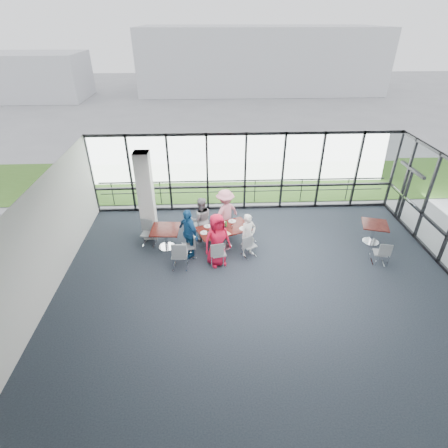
{
  "coord_description": "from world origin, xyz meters",
  "views": [
    {
      "loc": [
        -1.41,
        -7.84,
        6.98
      ],
      "look_at": [
        -0.98,
        1.91,
        1.1
      ],
      "focal_mm": 28.0,
      "sensor_mm": 36.0,
      "label": 1
    }
  ],
  "objects_px": {
    "chair_main_nr": "(249,245)",
    "chair_spare_r": "(380,253)",
    "chair_spare_la": "(180,255)",
    "chair_main_end": "(189,246)",
    "diner_near_right": "(248,235)",
    "chair_main_fr": "(225,222)",
    "side_table_right": "(374,227)",
    "chair_main_fl": "(200,225)",
    "diner_far_left": "(201,219)",
    "diner_end": "(188,233)",
    "structural_column": "(146,197)",
    "chair_main_nl": "(218,253)",
    "side_table_left": "(165,231)",
    "main_table": "(224,232)",
    "chair_spare_lb": "(148,234)",
    "diner_far_right": "(225,213)",
    "diner_near_left": "(217,240)"
  },
  "relations": [
    {
      "from": "chair_main_nr",
      "to": "chair_spare_la",
      "type": "distance_m",
      "value": 2.32
    },
    {
      "from": "chair_spare_la",
      "to": "chair_main_fr",
      "type": "bearing_deg",
      "value": 55.7
    },
    {
      "from": "diner_near_left",
      "to": "chair_main_fr",
      "type": "bearing_deg",
      "value": 56.11
    },
    {
      "from": "diner_near_left",
      "to": "diner_end",
      "type": "height_order",
      "value": "diner_near_left"
    },
    {
      "from": "chair_main_nl",
      "to": "chair_main_end",
      "type": "bearing_deg",
      "value": 142.09
    },
    {
      "from": "chair_main_nr",
      "to": "chair_spare_lb",
      "type": "height_order",
      "value": "chair_spare_lb"
    },
    {
      "from": "chair_main_end",
      "to": "chair_spare_la",
      "type": "bearing_deg",
      "value": -35.34
    },
    {
      "from": "diner_far_left",
      "to": "chair_main_nr",
      "type": "distance_m",
      "value": 1.97
    },
    {
      "from": "diner_end",
      "to": "structural_column",
      "type": "bearing_deg",
      "value": -165.62
    },
    {
      "from": "diner_far_right",
      "to": "chair_spare_la",
      "type": "distance_m",
      "value": 2.5
    },
    {
      "from": "diner_far_right",
      "to": "diner_near_right",
      "type": "bearing_deg",
      "value": 82.43
    },
    {
      "from": "side_table_right",
      "to": "chair_main_fl",
      "type": "distance_m",
      "value": 6.11
    },
    {
      "from": "diner_far_left",
      "to": "chair_spare_la",
      "type": "distance_m",
      "value": 1.77
    },
    {
      "from": "diner_end",
      "to": "chair_main_nr",
      "type": "distance_m",
      "value": 2.05
    },
    {
      "from": "diner_far_left",
      "to": "chair_main_fr",
      "type": "xyz_separation_m",
      "value": [
        0.88,
        0.41,
        -0.38
      ]
    },
    {
      "from": "chair_spare_la",
      "to": "side_table_right",
      "type": "bearing_deg",
      "value": 12.65
    },
    {
      "from": "chair_main_fl",
      "to": "chair_spare_la",
      "type": "distance_m",
      "value": 1.89
    },
    {
      "from": "side_table_left",
      "to": "chair_main_fl",
      "type": "height_order",
      "value": "chair_main_fl"
    },
    {
      "from": "chair_main_nr",
      "to": "chair_spare_r",
      "type": "height_order",
      "value": "chair_main_nr"
    },
    {
      "from": "side_table_right",
      "to": "diner_far_left",
      "type": "bearing_deg",
      "value": 175.54
    },
    {
      "from": "side_table_left",
      "to": "chair_spare_lb",
      "type": "relative_size",
      "value": 1.11
    },
    {
      "from": "diner_far_right",
      "to": "chair_main_fl",
      "type": "height_order",
      "value": "diner_far_right"
    },
    {
      "from": "diner_near_right",
      "to": "chair_main_nl",
      "type": "relative_size",
      "value": 1.7
    },
    {
      "from": "structural_column",
      "to": "side_table_left",
      "type": "height_order",
      "value": "structural_column"
    },
    {
      "from": "diner_end",
      "to": "chair_spare_la",
      "type": "distance_m",
      "value": 0.82
    },
    {
      "from": "chair_main_end",
      "to": "side_table_right",
      "type": "bearing_deg",
      "value": 84.24
    },
    {
      "from": "chair_main_fl",
      "to": "chair_main_end",
      "type": "xyz_separation_m",
      "value": [
        -0.36,
        -1.23,
        -0.06
      ]
    },
    {
      "from": "chair_main_nr",
      "to": "chair_main_fr",
      "type": "height_order",
      "value": "chair_main_fr"
    },
    {
      "from": "diner_near_left",
      "to": "chair_main_nr",
      "type": "relative_size",
      "value": 2.16
    },
    {
      "from": "main_table",
      "to": "side_table_right",
      "type": "bearing_deg",
      "value": -20.93
    },
    {
      "from": "chair_main_end",
      "to": "diner_far_right",
      "type": "bearing_deg",
      "value": 126.57
    },
    {
      "from": "chair_main_end",
      "to": "chair_main_nr",
      "type": "bearing_deg",
      "value": 78.13
    },
    {
      "from": "diner_far_right",
      "to": "chair_main_nr",
      "type": "height_order",
      "value": "diner_far_right"
    },
    {
      "from": "diner_far_left",
      "to": "chair_main_nl",
      "type": "bearing_deg",
      "value": 99.65
    },
    {
      "from": "side_table_right",
      "to": "chair_spare_r",
      "type": "height_order",
      "value": "chair_spare_r"
    },
    {
      "from": "side_table_right",
      "to": "chair_spare_r",
      "type": "distance_m",
      "value": 1.26
    },
    {
      "from": "side_table_left",
      "to": "side_table_right",
      "type": "relative_size",
      "value": 0.95
    },
    {
      "from": "side_table_left",
      "to": "diner_far_right",
      "type": "xyz_separation_m",
      "value": [
        2.07,
        0.8,
        0.24
      ]
    },
    {
      "from": "diner_end",
      "to": "chair_spare_la",
      "type": "relative_size",
      "value": 1.72
    },
    {
      "from": "diner_far_left",
      "to": "chair_main_fl",
      "type": "bearing_deg",
      "value": -84.86
    },
    {
      "from": "diner_near_right",
      "to": "diner_far_right",
      "type": "height_order",
      "value": "diner_far_right"
    },
    {
      "from": "diner_near_right",
      "to": "chair_main_nr",
      "type": "height_order",
      "value": "diner_near_right"
    },
    {
      "from": "main_table",
      "to": "chair_spare_r",
      "type": "relative_size",
      "value": 2.44
    },
    {
      "from": "chair_spare_la",
      "to": "diner_end",
      "type": "bearing_deg",
      "value": 72.45
    },
    {
      "from": "main_table",
      "to": "chair_main_fl",
      "type": "distance_m",
      "value": 1.08
    },
    {
      "from": "main_table",
      "to": "side_table_left",
      "type": "distance_m",
      "value": 1.98
    },
    {
      "from": "diner_near_right",
      "to": "structural_column",
      "type": "bearing_deg",
      "value": 129.6
    },
    {
      "from": "chair_spare_lb",
      "to": "chair_spare_r",
      "type": "distance_m",
      "value": 7.72
    },
    {
      "from": "chair_spare_la",
      "to": "chair_main_end",
      "type": "bearing_deg",
      "value": 68.53
    },
    {
      "from": "diner_near_left",
      "to": "chair_spare_r",
      "type": "bearing_deg",
      "value": -25.68
    }
  ]
}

